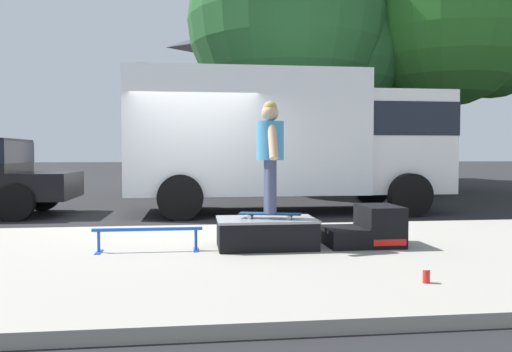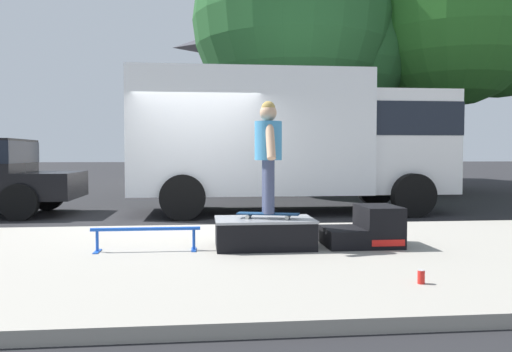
{
  "view_description": "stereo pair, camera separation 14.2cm",
  "coord_description": "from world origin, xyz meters",
  "px_view_note": "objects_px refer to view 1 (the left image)",
  "views": [
    {
      "loc": [
        -0.05,
        -9.01,
        1.31
      ],
      "look_at": [
        0.9,
        -1.38,
        0.97
      ],
      "focal_mm": 35.9,
      "sensor_mm": 36.0,
      "label": 1
    },
    {
      "loc": [
        0.09,
        -9.03,
        1.31
      ],
      "look_at": [
        0.9,
        -1.38,
        0.97
      ],
      "focal_mm": 35.9,
      "sensor_mm": 36.0,
      "label": 2
    }
  ],
  "objects_px": {
    "skateboard": "(270,214)",
    "skater_kid": "(270,147)",
    "kicker_ramp": "(369,229)",
    "box_truck": "(289,136)",
    "skate_box": "(266,232)",
    "soda_can": "(426,276)",
    "street_tree_main": "(299,29)",
    "street_tree_neighbour": "(456,22)",
    "grind_rail": "(148,234)"
  },
  "relations": [
    {
      "from": "skate_box",
      "to": "street_tree_main",
      "type": "xyz_separation_m",
      "value": [
        2.5,
        9.9,
        4.97
      ]
    },
    {
      "from": "skate_box",
      "to": "soda_can",
      "type": "xyz_separation_m",
      "value": [
        1.21,
        -1.93,
        -0.14
      ]
    },
    {
      "from": "grind_rail",
      "to": "street_tree_main",
      "type": "xyz_separation_m",
      "value": [
        3.97,
        9.98,
        4.96
      ]
    },
    {
      "from": "kicker_ramp",
      "to": "box_truck",
      "type": "bearing_deg",
      "value": 91.56
    },
    {
      "from": "skate_box",
      "to": "street_tree_main",
      "type": "bearing_deg",
      "value": 75.81
    },
    {
      "from": "skater_kid",
      "to": "street_tree_neighbour",
      "type": "relative_size",
      "value": 0.16
    },
    {
      "from": "skateboard",
      "to": "street_tree_neighbour",
      "type": "relative_size",
      "value": 0.09
    },
    {
      "from": "kicker_ramp",
      "to": "street_tree_main",
      "type": "height_order",
      "value": "street_tree_main"
    },
    {
      "from": "skate_box",
      "to": "street_tree_neighbour",
      "type": "height_order",
      "value": "street_tree_neighbour"
    },
    {
      "from": "skate_box",
      "to": "skater_kid",
      "type": "xyz_separation_m",
      "value": [
        0.04,
        -0.02,
        1.07
      ]
    },
    {
      "from": "skate_box",
      "to": "kicker_ramp",
      "type": "distance_m",
      "value": 1.34
    },
    {
      "from": "grind_rail",
      "to": "box_truck",
      "type": "xyz_separation_m",
      "value": [
        2.67,
        4.94,
        1.37
      ]
    },
    {
      "from": "skater_kid",
      "to": "box_truck",
      "type": "relative_size",
      "value": 0.2
    },
    {
      "from": "box_truck",
      "to": "street_tree_main",
      "type": "distance_m",
      "value": 6.32
    },
    {
      "from": "skate_box",
      "to": "skateboard",
      "type": "relative_size",
      "value": 1.54
    },
    {
      "from": "skateboard",
      "to": "soda_can",
      "type": "xyz_separation_m",
      "value": [
        1.16,
        -1.91,
        -0.36
      ]
    },
    {
      "from": "skateboard",
      "to": "box_truck",
      "type": "relative_size",
      "value": 0.12
    },
    {
      "from": "skater_kid",
      "to": "soda_can",
      "type": "relative_size",
      "value": 11.13
    },
    {
      "from": "skateboard",
      "to": "skater_kid",
      "type": "relative_size",
      "value": 0.57
    },
    {
      "from": "street_tree_main",
      "to": "skater_kid",
      "type": "bearing_deg",
      "value": -103.91
    },
    {
      "from": "kicker_ramp",
      "to": "box_truck",
      "type": "xyz_separation_m",
      "value": [
        -0.13,
        4.86,
        1.37
      ]
    },
    {
      "from": "skate_box",
      "to": "soda_can",
      "type": "height_order",
      "value": "skate_box"
    },
    {
      "from": "skateboard",
      "to": "street_tree_neighbour",
      "type": "height_order",
      "value": "street_tree_neighbour"
    },
    {
      "from": "skateboard",
      "to": "skater_kid",
      "type": "bearing_deg",
      "value": -53.13
    },
    {
      "from": "skate_box",
      "to": "skater_kid",
      "type": "distance_m",
      "value": 1.07
    },
    {
      "from": "kicker_ramp",
      "to": "street_tree_neighbour",
      "type": "distance_m",
      "value": 12.39
    },
    {
      "from": "skate_box",
      "to": "skater_kid",
      "type": "bearing_deg",
      "value": -28.15
    },
    {
      "from": "skate_box",
      "to": "street_tree_neighbour",
      "type": "relative_size",
      "value": 0.14
    },
    {
      "from": "grind_rail",
      "to": "skateboard",
      "type": "bearing_deg",
      "value": 2.05
    },
    {
      "from": "kicker_ramp",
      "to": "soda_can",
      "type": "bearing_deg",
      "value": -93.96
    },
    {
      "from": "soda_can",
      "to": "skate_box",
      "type": "bearing_deg",
      "value": 121.95
    },
    {
      "from": "kicker_ramp",
      "to": "skateboard",
      "type": "height_order",
      "value": "kicker_ramp"
    },
    {
      "from": "skater_kid",
      "to": "skateboard",
      "type": "bearing_deg",
      "value": 126.87
    },
    {
      "from": "box_truck",
      "to": "street_tree_neighbour",
      "type": "bearing_deg",
      "value": 35.59
    },
    {
      "from": "soda_can",
      "to": "street_tree_main",
      "type": "xyz_separation_m",
      "value": [
        1.3,
        11.83,
        5.11
      ]
    },
    {
      "from": "kicker_ramp",
      "to": "street_tree_main",
      "type": "relative_size",
      "value": 0.11
    },
    {
      "from": "skateboard",
      "to": "box_truck",
      "type": "bearing_deg",
      "value": 76.61
    },
    {
      "from": "kicker_ramp",
      "to": "grind_rail",
      "type": "bearing_deg",
      "value": -178.42
    },
    {
      "from": "skate_box",
      "to": "box_truck",
      "type": "relative_size",
      "value": 0.18
    },
    {
      "from": "skater_kid",
      "to": "street_tree_neighbour",
      "type": "bearing_deg",
      "value": 51.51
    },
    {
      "from": "grind_rail",
      "to": "skater_kid",
      "type": "height_order",
      "value": "skater_kid"
    },
    {
      "from": "skater_kid",
      "to": "street_tree_neighbour",
      "type": "height_order",
      "value": "street_tree_neighbour"
    },
    {
      "from": "street_tree_neighbour",
      "to": "skateboard",
      "type": "bearing_deg",
      "value": -128.49
    },
    {
      "from": "skateboard",
      "to": "street_tree_main",
      "type": "bearing_deg",
      "value": 76.09
    },
    {
      "from": "skate_box",
      "to": "soda_can",
      "type": "relative_size",
      "value": 9.82
    },
    {
      "from": "grind_rail",
      "to": "box_truck",
      "type": "relative_size",
      "value": 0.19
    },
    {
      "from": "kicker_ramp",
      "to": "box_truck",
      "type": "relative_size",
      "value": 0.14
    },
    {
      "from": "grind_rail",
      "to": "skateboard",
      "type": "distance_m",
      "value": 1.52
    },
    {
      "from": "skateboard",
      "to": "street_tree_main",
      "type": "relative_size",
      "value": 0.09
    },
    {
      "from": "grind_rail",
      "to": "street_tree_neighbour",
      "type": "bearing_deg",
      "value": 46.47
    }
  ]
}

